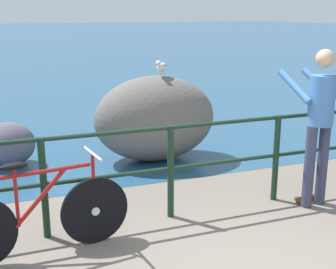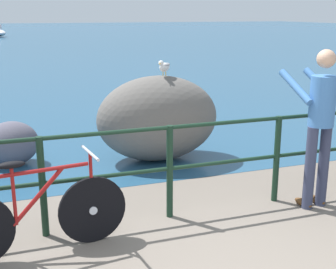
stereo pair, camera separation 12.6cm
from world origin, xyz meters
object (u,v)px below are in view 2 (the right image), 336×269
breakwater_boulder_main (158,118)px  breakwater_boulder_left (12,143)px  bicycle (37,214)px  seagull (164,66)px  person_at_railing (319,122)px

breakwater_boulder_main → breakwater_boulder_left: (-2.07, 0.47, -0.31)m
bicycle → seagull: 3.19m
breakwater_boulder_left → breakwater_boulder_main: bearing=-12.8°
person_at_railing → bicycle: bearing=84.4°
bicycle → seagull: size_ratio=5.71×
person_at_railing → breakwater_boulder_left: bearing=42.8°
bicycle → breakwater_boulder_main: breakwater_boulder_main is taller
bicycle → person_at_railing: size_ratio=0.95×
bicycle → breakwater_boulder_left: bicycle is taller
person_at_railing → breakwater_boulder_main: size_ratio=0.97×
breakwater_boulder_main → seagull: 0.78m
bicycle → breakwater_boulder_left: (-0.16, 2.78, -0.07)m
person_at_railing → seagull: bearing=18.3°
seagull → person_at_railing: bearing=67.6°
person_at_railing → seagull: 2.47m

